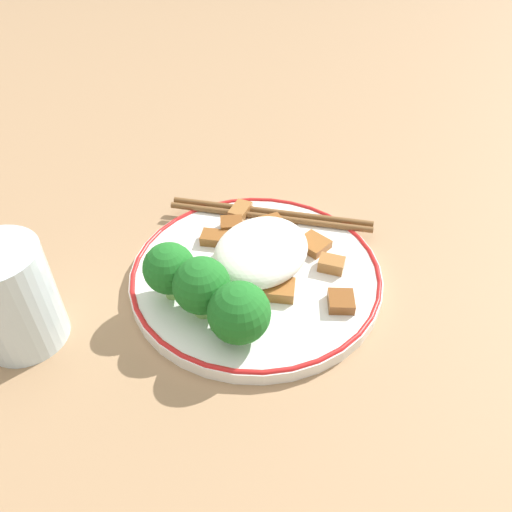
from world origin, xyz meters
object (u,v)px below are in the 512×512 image
object	(u,v)px
plate	(256,274)
chopsticks	(270,214)
broccoli_back_center	(202,286)
broccoli_back_right	(239,313)
broccoli_back_left	(169,269)
drinking_glass	(11,298)

from	to	relation	value
plate	chopsticks	world-z (taller)	chopsticks
broccoli_back_center	broccoli_back_right	distance (m)	0.05
broccoli_back_left	chopsticks	xyz separation A→B (m)	(-0.16, 0.02, -0.03)
broccoli_back_left	drinking_glass	size ratio (longest dim) A/B	0.59
plate	broccoli_back_right	size ratio (longest dim) A/B	4.39
drinking_glass	broccoli_back_right	bearing A→B (deg)	117.58
plate	broccoli_back_left	bearing A→B (deg)	-35.72
chopsticks	drinking_glass	distance (m)	0.29
broccoli_back_right	broccoli_back_center	bearing A→B (deg)	-99.50
plate	broccoli_back_center	xyz separation A→B (m)	(0.07, -0.01, 0.04)
broccoli_back_center	broccoli_back_right	world-z (taller)	broccoli_back_center
broccoli_back_left	broccoli_back_right	world-z (taller)	broccoli_back_left
broccoli_back_center	chopsticks	size ratio (longest dim) A/B	0.27
broccoli_back_right	drinking_glass	size ratio (longest dim) A/B	0.58
chopsticks	drinking_glass	xyz separation A→B (m)	(0.26, -0.11, 0.03)
plate	chopsticks	size ratio (longest dim) A/B	1.13
broccoli_back_left	broccoli_back_center	xyz separation A→B (m)	(0.00, 0.04, -0.00)
broccoli_back_right	drinking_glass	world-z (taller)	drinking_glass
broccoli_back_left	drinking_glass	xyz separation A→B (m)	(0.10, -0.09, 0.00)
broccoli_back_left	drinking_glass	distance (m)	0.14
plate	broccoli_back_right	xyz separation A→B (m)	(0.08, 0.03, 0.04)
broccoli_back_center	drinking_glass	distance (m)	0.17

